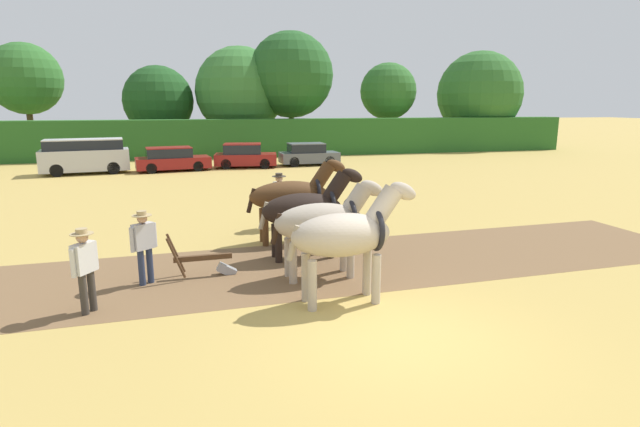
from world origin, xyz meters
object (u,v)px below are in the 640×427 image
tree_center (291,75)px  draft_horse_trail_right (293,195)px  tree_far_left (25,79)px  parked_van (85,156)px  tree_left (158,101)px  draft_horse_lead_right (324,222)px  draft_horse_lead_left (347,234)px  tree_center_right (388,92)px  farmer_at_plow (144,242)px  farmer_onlooker_left (85,264)px  parked_car_center (308,154)px  farmer_beside_team (279,196)px  draft_horse_trail_left (307,209)px  tree_right (480,94)px  plow (209,263)px  parked_car_left (172,159)px  parked_car_center_left (245,156)px  tree_center_left (240,91)px

tree_center → draft_horse_trail_right: bearing=-101.1°
tree_far_left → parked_van: 14.22m
tree_left → draft_horse_lead_right: 33.35m
draft_horse_lead_left → draft_horse_trail_right: draft_horse_lead_left is taller
tree_center_right → draft_horse_lead_right: size_ratio=2.71×
tree_center → farmer_at_plow: bearing=-107.1°
tree_center → farmer_onlooker_left: size_ratio=5.81×
draft_horse_lead_left → parked_van: draft_horse_lead_left is taller
parked_car_center → tree_left: bearing=129.4°
farmer_beside_team → parked_car_center: (4.75, 16.35, -0.36)m
draft_horse_trail_left → parked_van: size_ratio=0.58×
tree_right → draft_horse_trail_right: bearing=-129.7°
farmer_onlooker_left → plow: bearing=67.5°
draft_horse_lead_left → parked_car_left: bearing=98.8°
draft_horse_trail_left → parked_car_left: (-3.97, 18.83, -0.60)m
farmer_at_plow → parked_car_center_left: (4.36, 20.51, -0.25)m
tree_far_left → parked_car_center_left: (15.09, -11.41, -5.05)m
draft_horse_lead_left → parked_car_left: (-4.06, 21.98, -0.72)m
tree_center_right → parked_van: 25.45m
tree_center → farmer_at_plow: (-9.29, -30.14, -5.26)m
farmer_beside_team → farmer_onlooker_left: (-4.72, -5.75, -0.09)m
tree_center_left → parked_car_left: 13.41m
farmer_at_plow → parked_car_center_left: bearing=129.8°
parked_car_center → parked_car_left: bearing=-175.4°
draft_horse_lead_right → draft_horse_trail_right: 3.15m
tree_center_right → parked_van: tree_center_right is taller
draft_horse_lead_left → farmer_beside_team: 6.47m
tree_center → draft_horse_lead_left: size_ratio=3.51×
farmer_at_plow → draft_horse_trail_right: bearing=86.1°
draft_horse_lead_right → plow: 2.86m
draft_horse_lead_right → parked_car_left: 20.80m
tree_left → plow: size_ratio=4.44×
parked_car_center → tree_far_left: bearing=149.0°
tree_center → tree_right: size_ratio=1.13×
tree_right → parked_car_center_left: bearing=-157.1°
parked_car_center → tree_center: bearing=84.5°
tree_center → farmer_onlooker_left: bearing=-108.0°
tree_center → parked_car_center: 10.95m
tree_center_left → tree_right: bearing=-4.3°
tree_center_left → draft_horse_trail_right: bearing=-92.7°
tree_center → tree_left: bearing=168.4°
tree_center_left → draft_horse_trail_left: (-1.31, -30.40, -3.65)m
plow → parked_van: 20.64m
tree_left → parked_car_left: 12.95m
tree_center_right → draft_horse_lead_left: tree_center_right is taller
tree_center → parked_car_center: tree_center is taller
tree_center_right → parked_car_center_left: 17.42m
tree_center_left → draft_horse_lead_left: bearing=-92.1°
parked_van → tree_right: bearing=9.8°
tree_center_left → tree_center: 4.45m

